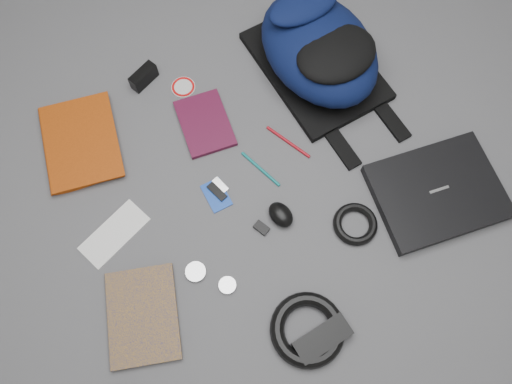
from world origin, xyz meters
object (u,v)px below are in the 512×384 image
textbook_red (44,152)px  comic_book (108,321)px  backpack (319,48)px  laptop (437,192)px  dvd_case (205,123)px  compact_camera (144,77)px  mouse (281,215)px  power_brick (322,339)px

textbook_red → comic_book: 0.52m
backpack → laptop: 0.53m
backpack → comic_book: 0.95m
dvd_case → compact_camera: 0.24m
comic_book → mouse: bearing=22.9°
comic_book → dvd_case: 0.61m
backpack → compact_camera: (-0.47, 0.23, -0.07)m
compact_camera → mouse: compact_camera is taller
backpack → textbook_red: bearing=170.3°
mouse → power_brick: (-0.08, -0.33, -0.00)m
compact_camera → power_brick: bearing=-106.7°
backpack → dvd_case: bearing=-179.5°
textbook_red → mouse: mouse is taller
laptop → comic_book: bearing=-176.7°
comic_book → power_brick: size_ratio=1.67×
laptop → comic_book: 0.94m
power_brick → dvd_case: bearing=85.8°
textbook_red → power_brick: (0.39, -0.84, 0.00)m
textbook_red → power_brick: bearing=-50.0°
backpack → mouse: size_ratio=5.90×
dvd_case → mouse: size_ratio=2.45×
backpack → compact_camera: 0.53m
dvd_case → laptop: bearing=-38.3°
compact_camera → mouse: size_ratio=1.14×
comic_book → compact_camera: bearing=77.6°
laptop → textbook_red: (-0.88, 0.68, -0.00)m
laptop → comic_book: size_ratio=1.40×
power_brick → textbook_red: bearing=114.7°
comic_book → mouse: size_ratio=3.07×
textbook_red → dvd_case: (0.44, -0.15, -0.01)m
comic_book → dvd_case: bearing=58.9°
backpack → textbook_red: backpack is taller
dvd_case → mouse: mouse is taller
laptop → compact_camera: compact_camera is taller
backpack → mouse: bearing=-133.6°
backpack → textbook_red: size_ratio=1.66×
mouse → dvd_case: bearing=89.4°
power_brick → mouse: bearing=75.2°
laptop → mouse: size_ratio=4.31×
dvd_case → compact_camera: bearing=121.9°
backpack → compact_camera: bearing=155.2°
laptop → compact_camera: 0.92m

